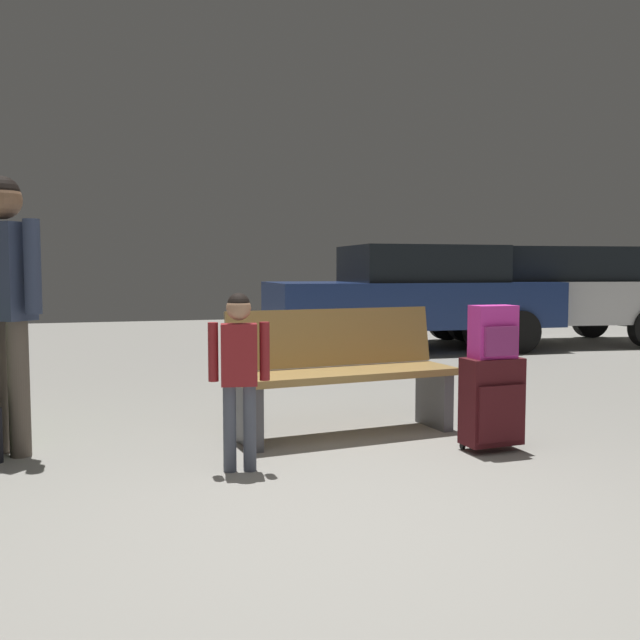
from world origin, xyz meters
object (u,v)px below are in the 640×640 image
object	(u,v)px
suitcase	(492,402)
parked_car_near	(413,295)
parked_car_side	(545,293)
backpack_bright	(494,332)
adult	(5,284)
bench	(342,372)
child	(239,362)

from	to	relation	value
suitcase	parked_car_near	size ratio (longest dim) A/B	0.15
parked_car_near	parked_car_side	world-z (taller)	same
backpack_bright	parked_car_near	xyz separation A→B (m)	(1.80, 5.30, 0.03)
backpack_bright	parked_car_near	distance (m)	5.60
suitcase	parked_car_near	xyz separation A→B (m)	(1.80, 5.30, 0.48)
adult	parked_car_near	xyz separation A→B (m)	(4.78, 4.53, -0.28)
adult	parked_car_side	distance (m)	8.51
suitcase	adult	size ratio (longest dim) A/B	0.35
parked_car_side	backpack_bright	bearing A→B (deg)	-127.09
backpack_bright	parked_car_side	world-z (taller)	parked_car_side
suitcase	backpack_bright	size ratio (longest dim) A/B	1.78
parked_car_side	parked_car_near	bearing A→B (deg)	-176.38
suitcase	parked_car_near	world-z (taller)	parked_car_near
bench	adult	world-z (taller)	adult
bench	parked_car_near	world-z (taller)	parked_car_near
child	parked_car_side	size ratio (longest dim) A/B	0.24
child	adult	bearing A→B (deg)	150.36
suitcase	parked_car_side	distance (m)	6.85
bench	child	distance (m)	1.13
suitcase	adult	world-z (taller)	adult
parked_car_side	adult	bearing A→B (deg)	-146.67
child	adult	size ratio (longest dim) A/B	0.59
child	parked_car_side	xyz separation A→B (m)	(5.76, 5.44, 0.17)
bench	parked_car_side	xyz separation A→B (m)	(4.91, 4.73, 0.36)
bench	parked_car_side	size ratio (longest dim) A/B	0.39
child	parked_car_side	bearing A→B (deg)	43.33
child	parked_car_near	distance (m)	6.31
bench	parked_car_near	size ratio (longest dim) A/B	0.40
bench	suitcase	world-z (taller)	bench
adult	parked_car_near	world-z (taller)	adult
child	parked_car_near	size ratio (longest dim) A/B	0.25
suitcase	child	xyz separation A→B (m)	(-1.64, 0.01, 0.32)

